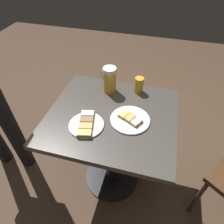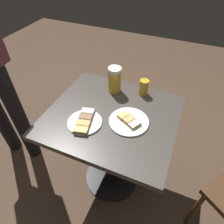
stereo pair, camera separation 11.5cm
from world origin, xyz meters
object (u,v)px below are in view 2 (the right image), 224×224
object	(u,v)px
plate_far	(85,121)
beer_mug	(114,80)
plate_near	(129,121)
beer_glass_small	(144,87)

from	to	relation	value
plate_far	beer_mug	world-z (taller)	beer_mug
plate_near	plate_far	distance (m)	0.25
plate_near	beer_glass_small	world-z (taller)	beer_glass_small
beer_mug	beer_glass_small	distance (m)	0.20
plate_near	plate_far	world-z (taller)	same
plate_far	beer_mug	distance (m)	0.36
beer_mug	beer_glass_small	size ratio (longest dim) A/B	1.66
plate_near	beer_mug	bearing A→B (deg)	38.35
plate_near	plate_far	xyz separation A→B (m)	(-0.10, 0.23, 0.00)
plate_far	beer_mug	bearing A→B (deg)	-6.23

